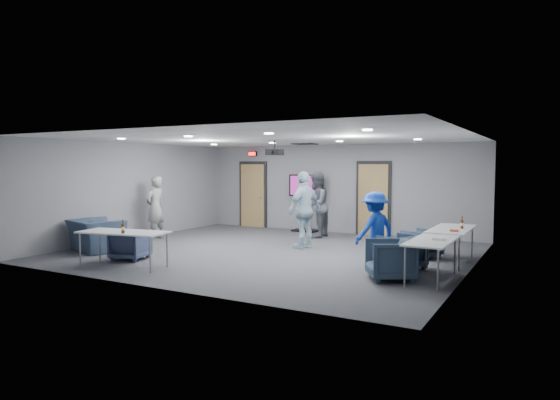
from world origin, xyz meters
The scene contains 29 objects.
floor centered at (0.00, 0.00, 0.00)m, with size 9.00×9.00×0.00m, color #3A3D42.
ceiling centered at (0.00, 0.00, 2.70)m, with size 9.00×9.00×0.00m, color silver.
wall_back centered at (0.00, 4.00, 1.35)m, with size 9.00×0.02×2.70m, color gray.
wall_front centered at (0.00, -4.00, 1.35)m, with size 9.00×0.02×2.70m, color gray.
wall_left centered at (-4.50, 0.00, 1.35)m, with size 0.02×8.00×2.70m, color gray.
wall_right centered at (4.50, 0.00, 1.35)m, with size 0.02×8.00×2.70m, color gray.
door_left centered at (-3.00, 3.95, 1.07)m, with size 1.06×0.17×2.24m.
door_right centered at (1.20, 3.95, 1.07)m, with size 1.06×0.17×2.24m.
exit_sign centered at (-3.00, 3.93, 2.45)m, with size 0.32×0.08×0.16m.
hvac_diffuser centered at (-0.50, 2.80, 2.69)m, with size 0.60×0.60×0.03m, color black.
downlights centered at (0.00, 0.00, 2.68)m, with size 6.18×3.78×0.02m.
person_a centered at (-3.88, 0.23, 0.89)m, with size 0.65×0.42×1.77m, color gray.
person_b centered at (-0.07, 2.70, 0.94)m, with size 0.92×0.71×1.88m, color #535864.
person_c centered at (0.45, 0.87, 0.96)m, with size 1.13×0.47×1.92m, color silver.
person_d centered at (2.70, -0.41, 0.77)m, with size 0.99×0.57×1.53m, color #1B42B5.
chair_right_a centered at (3.32, 1.02, 0.32)m, with size 0.68×0.70×0.64m, color #324256.
chair_right_b centered at (3.27, -0.45, 0.35)m, with size 0.75×0.77×0.70m, color #36475E.
chair_right_c centered at (3.35, -1.48, 0.37)m, with size 0.79×0.81×0.74m, color #36475D.
chair_front_a centered at (-2.21, -2.35, 0.33)m, with size 0.70×0.72×0.65m, color #394464.
chair_front_b centered at (-3.70, -2.00, 0.39)m, with size 1.19×1.04×0.77m, color #374860.
table_right_a centered at (4.00, 0.77, 0.69)m, with size 0.77×1.85×0.73m.
table_right_b centered at (4.00, -1.13, 0.68)m, with size 0.71×1.70×0.73m.
table_front_left centered at (-1.73, -3.00, 0.69)m, with size 1.93×1.06×0.73m.
bottle_front centered at (-1.53, -3.19, 0.83)m, with size 0.07×0.07×0.27m.
bottle_right centered at (4.20, 0.82, 0.83)m, with size 0.07×0.07×0.27m.
snack_box centered at (4.15, 0.25, 0.75)m, with size 0.17×0.11×0.04m, color #B64D2D.
wrapper centered at (4.11, -1.09, 0.75)m, with size 0.20×0.14×0.05m, color white.
tv_stand centered at (-0.91, 3.75, 1.01)m, with size 1.16×0.55×1.78m.
projector centered at (-0.31, 0.72, 2.40)m, with size 0.38×0.36×0.36m.
Camera 1 is at (5.94, -10.22, 2.07)m, focal length 32.00 mm.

